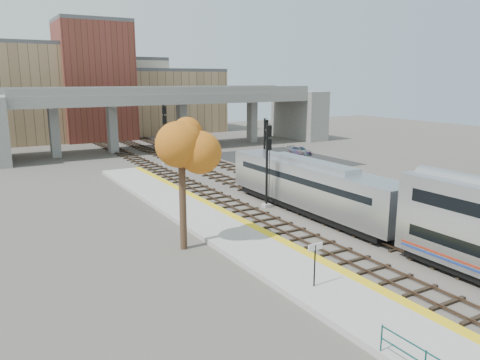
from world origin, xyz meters
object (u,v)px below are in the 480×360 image
signal_mast_mid (265,154)px  tree (181,145)px  locomotive (310,186)px  signal_mast_far (164,135)px  signal_mast_near (267,166)px  car_c (300,150)px  car_a (270,159)px  car_b (269,156)px

signal_mast_mid → tree: bearing=-139.3°
locomotive → signal_mast_far: (-2.10, 26.35, 1.54)m
signal_mast_near → signal_mast_mid: signal_mast_near is taller
signal_mast_mid → car_c: signal_mast_mid is taller
car_a → car_b: bearing=73.2°
locomotive → tree: 13.13m
tree → car_a: size_ratio=2.59×
signal_mast_far → tree: bearing=-109.2°
signal_mast_near → car_b: bearing=55.8°
tree → car_c: 40.47m
tree → car_a: tree is taller
signal_mast_near → signal_mast_mid: 7.79m
locomotive → signal_mast_far: 26.48m
locomotive → signal_mast_mid: bearing=78.4°
locomotive → signal_mast_far: bearing=94.6°
car_c → signal_mast_near: bearing=-146.9°
signal_mast_near → signal_mast_far: signal_mast_far is taller
signal_mast_near → locomotive: bearing=-56.1°
tree → car_b: (23.25, 24.98, -6.11)m
locomotive → tree: (-12.12, -2.39, 4.45)m
signal_mast_far → tree: (-10.02, -28.75, 2.90)m
signal_mast_mid → signal_mast_far: bearing=103.9°
signal_mast_mid → car_b: bearing=54.6°
locomotive → tree: bearing=-168.8°
locomotive → car_a: size_ratio=5.44×
car_a → car_c: size_ratio=0.93×
signal_mast_mid → car_b: size_ratio=1.98×
signal_mast_near → tree: (-10.02, -5.52, 3.19)m
car_a → car_c: (7.86, 3.95, -0.05)m
car_a → signal_mast_far: bearing=168.0°
signal_mast_far → car_c: size_ratio=2.00×
locomotive → signal_mast_mid: (2.00, 9.75, 1.10)m
signal_mast_far → locomotive: bearing=-85.4°
tree → car_c: (29.76, 26.72, -6.14)m
signal_mast_far → car_b: bearing=-15.9°
locomotive → signal_mast_mid: signal_mast_mid is taller
locomotive → signal_mast_near: size_ratio=2.68×
car_c → car_a: bearing=-167.3°
car_c → signal_mast_mid: bearing=-150.9°
locomotive → car_a: 22.66m
signal_mast_far → tree: 30.58m
locomotive → car_b: bearing=63.8°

